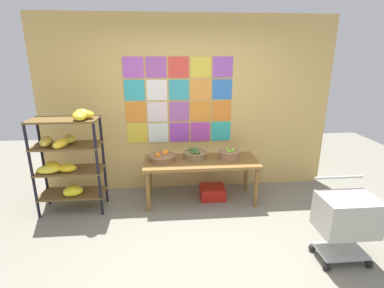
{
  "coord_description": "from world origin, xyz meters",
  "views": [
    {
      "loc": [
        -0.31,
        -2.53,
        2.1
      ],
      "look_at": [
        0.0,
        1.14,
        0.95
      ],
      "focal_mm": 27.15,
      "sensor_mm": 36.0,
      "label": 1
    }
  ],
  "objects_px": {
    "fruit_basket_left": "(229,154)",
    "shopping_cart": "(346,217)",
    "display_table": "(201,165)",
    "fruit_basket_centre": "(195,154)",
    "fruit_basket_back_right": "(162,157)",
    "banana_shelf_unit": "(68,155)",
    "produce_crate_under_table": "(212,192)"
  },
  "relations": [
    {
      "from": "fruit_basket_left",
      "to": "shopping_cart",
      "type": "distance_m",
      "value": 1.75
    },
    {
      "from": "display_table",
      "to": "fruit_basket_centre",
      "type": "xyz_separation_m",
      "value": [
        -0.08,
        0.09,
        0.14
      ]
    },
    {
      "from": "fruit_basket_centre",
      "to": "fruit_basket_back_right",
      "type": "distance_m",
      "value": 0.48
    },
    {
      "from": "display_table",
      "to": "fruit_basket_left",
      "type": "bearing_deg",
      "value": 5.17
    },
    {
      "from": "banana_shelf_unit",
      "to": "fruit_basket_left",
      "type": "xyz_separation_m",
      "value": [
        2.2,
        0.18,
        -0.12
      ]
    },
    {
      "from": "banana_shelf_unit",
      "to": "fruit_basket_back_right",
      "type": "distance_m",
      "value": 1.25
    },
    {
      "from": "fruit_basket_back_right",
      "to": "produce_crate_under_table",
      "type": "xyz_separation_m",
      "value": [
        0.74,
        0.0,
        -0.6
      ]
    },
    {
      "from": "banana_shelf_unit",
      "to": "fruit_basket_back_right",
      "type": "bearing_deg",
      "value": 8.69
    },
    {
      "from": "fruit_basket_left",
      "to": "fruit_basket_back_right",
      "type": "relative_size",
      "value": 0.78
    },
    {
      "from": "fruit_basket_centre",
      "to": "produce_crate_under_table",
      "type": "bearing_deg",
      "value": -11.02
    },
    {
      "from": "produce_crate_under_table",
      "to": "shopping_cart",
      "type": "height_order",
      "value": "shopping_cart"
    },
    {
      "from": "fruit_basket_back_right",
      "to": "produce_crate_under_table",
      "type": "height_order",
      "value": "fruit_basket_back_right"
    },
    {
      "from": "display_table",
      "to": "fruit_basket_centre",
      "type": "distance_m",
      "value": 0.18
    },
    {
      "from": "fruit_basket_left",
      "to": "fruit_basket_back_right",
      "type": "xyz_separation_m",
      "value": [
        -0.97,
        0.0,
        -0.01
      ]
    },
    {
      "from": "banana_shelf_unit",
      "to": "fruit_basket_left",
      "type": "bearing_deg",
      "value": 4.78
    },
    {
      "from": "fruit_basket_left",
      "to": "produce_crate_under_table",
      "type": "height_order",
      "value": "fruit_basket_left"
    },
    {
      "from": "fruit_basket_left",
      "to": "shopping_cart",
      "type": "relative_size",
      "value": 0.35
    },
    {
      "from": "fruit_basket_back_right",
      "to": "shopping_cart",
      "type": "bearing_deg",
      "value": -38.08
    },
    {
      "from": "display_table",
      "to": "fruit_basket_back_right",
      "type": "bearing_deg",
      "value": 175.75
    },
    {
      "from": "fruit_basket_left",
      "to": "fruit_basket_back_right",
      "type": "distance_m",
      "value": 0.97
    },
    {
      "from": "fruit_basket_left",
      "to": "banana_shelf_unit",
      "type": "bearing_deg",
      "value": -175.22
    },
    {
      "from": "fruit_basket_centre",
      "to": "produce_crate_under_table",
      "type": "xyz_separation_m",
      "value": [
        0.26,
        -0.05,
        -0.61
      ]
    },
    {
      "from": "banana_shelf_unit",
      "to": "fruit_basket_centre",
      "type": "relative_size",
      "value": 4.13
    },
    {
      "from": "banana_shelf_unit",
      "to": "produce_crate_under_table",
      "type": "relative_size",
      "value": 3.92
    },
    {
      "from": "display_table",
      "to": "shopping_cart",
      "type": "bearing_deg",
      "value": -47.22
    },
    {
      "from": "display_table",
      "to": "produce_crate_under_table",
      "type": "xyz_separation_m",
      "value": [
        0.18,
        0.04,
        -0.47
      ]
    },
    {
      "from": "fruit_basket_centre",
      "to": "display_table",
      "type": "bearing_deg",
      "value": -50.73
    },
    {
      "from": "fruit_basket_left",
      "to": "fruit_basket_centre",
      "type": "xyz_separation_m",
      "value": [
        -0.49,
        0.06,
        -0.01
      ]
    },
    {
      "from": "produce_crate_under_table",
      "to": "shopping_cart",
      "type": "relative_size",
      "value": 0.42
    },
    {
      "from": "fruit_basket_left",
      "to": "shopping_cart",
      "type": "bearing_deg",
      "value": -58.19
    },
    {
      "from": "shopping_cart",
      "to": "produce_crate_under_table",
      "type": "bearing_deg",
      "value": 131.16
    },
    {
      "from": "banana_shelf_unit",
      "to": "fruit_basket_centre",
      "type": "distance_m",
      "value": 1.73
    }
  ]
}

